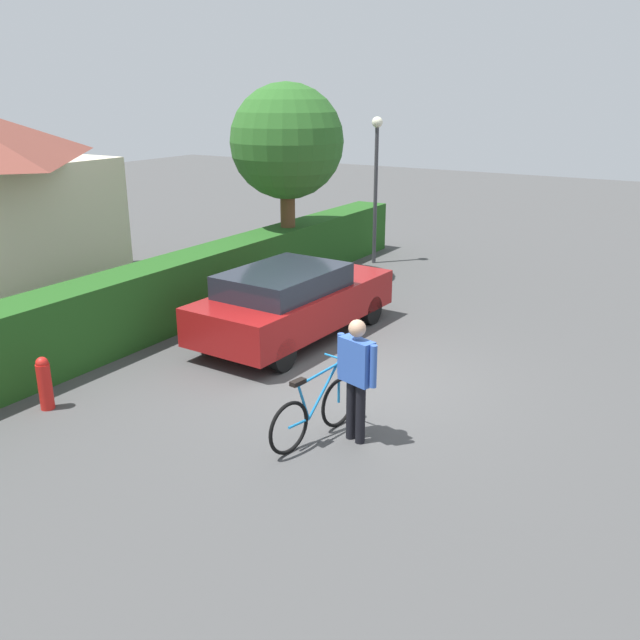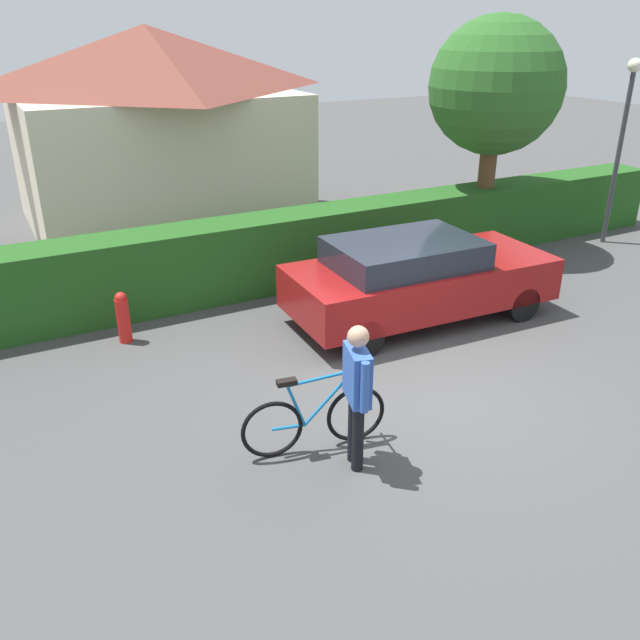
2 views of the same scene
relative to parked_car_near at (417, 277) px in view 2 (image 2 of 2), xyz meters
The scene contains 9 objects.
ground_plane 2.35m from the parked_car_near, 120.84° to the right, with size 60.00×60.00×0.00m, color #464646.
hedge_row 2.68m from the parked_car_near, 115.32° to the left, with size 18.01×0.90×1.33m, color #21511B.
house_distant 8.06m from the parked_car_near, 104.98° to the left, with size 6.14×5.46×4.41m.
parked_car_near is the anchor object (origin of this frame).
bicycle 3.99m from the parked_car_near, 142.13° to the right, with size 1.70×0.50×1.02m.
person_rider 4.11m from the parked_car_near, 134.69° to the right, with size 0.33×0.66×1.69m.
street_lamp 6.51m from the parked_car_near, 13.22° to the left, with size 0.28×0.28×3.81m.
tree_kerbside 4.87m from the parked_car_near, 35.10° to the left, with size 2.64×2.64×4.64m.
fire_hydrant 4.63m from the parked_car_near, 162.58° to the left, with size 0.20×0.20×0.81m.
Camera 2 is at (-4.93, -6.16, 4.52)m, focal length 37.30 mm.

